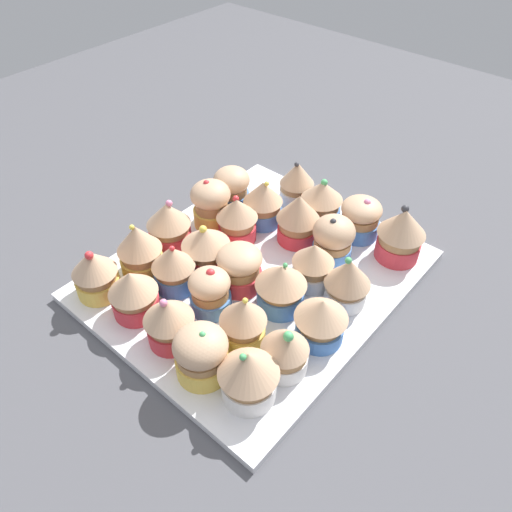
% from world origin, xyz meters
% --- Properties ---
extents(ground_plane, '(1.80, 1.80, 0.03)m').
position_xyz_m(ground_plane, '(0.00, 0.00, -0.01)').
color(ground_plane, '#4C4C51').
extents(baking_tray, '(0.42, 0.36, 0.01)m').
position_xyz_m(baking_tray, '(0.00, 0.00, 0.01)').
color(baking_tray, silver).
rests_on(baking_tray, ground_plane).
extents(cupcake_0, '(0.07, 0.07, 0.08)m').
position_xyz_m(cupcake_0, '(-0.15, -0.12, 0.05)').
color(cupcake_0, white).
rests_on(cupcake_0, baking_tray).
extents(cupcake_1, '(0.06, 0.06, 0.07)m').
position_xyz_m(cupcake_1, '(-0.10, -0.13, 0.05)').
color(cupcake_1, white).
rests_on(cupcake_1, baking_tray).
extents(cupcake_2, '(0.06, 0.06, 0.06)m').
position_xyz_m(cupcake_2, '(-0.04, -0.13, 0.05)').
color(cupcake_2, '#477AC6').
rests_on(cupcake_2, baking_tray).
extents(cupcake_3, '(0.06, 0.06, 0.08)m').
position_xyz_m(cupcake_3, '(0.03, -0.12, 0.05)').
color(cupcake_3, white).
rests_on(cupcake_3, baking_tray).
extents(cupcake_4, '(0.07, 0.07, 0.08)m').
position_xyz_m(cupcake_4, '(0.16, -0.13, 0.05)').
color(cupcake_4, '#D1333D').
rests_on(cupcake_4, baking_tray).
extents(cupcake_5, '(0.06, 0.06, 0.07)m').
position_xyz_m(cupcake_5, '(-0.16, -0.06, 0.05)').
color(cupcake_5, '#EFC651').
rests_on(cupcake_5, baking_tray).
extents(cupcake_6, '(0.06, 0.06, 0.08)m').
position_xyz_m(cupcake_6, '(-0.10, -0.07, 0.05)').
color(cupcake_6, '#EFC651').
rests_on(cupcake_6, baking_tray).
extents(cupcake_7, '(0.07, 0.07, 0.07)m').
position_xyz_m(cupcake_7, '(-0.03, -0.06, 0.05)').
color(cupcake_7, '#477AC6').
rests_on(cupcake_7, baking_tray).
extents(cupcake_8, '(0.06, 0.06, 0.07)m').
position_xyz_m(cupcake_8, '(0.03, -0.07, 0.05)').
color(cupcake_8, white).
rests_on(cupcake_8, baking_tray).
extents(cupcake_9, '(0.06, 0.06, 0.07)m').
position_xyz_m(cupcake_9, '(0.09, -0.06, 0.05)').
color(cupcake_9, '#477AC6').
rests_on(cupcake_9, baking_tray).
extents(cupcake_10, '(0.06, 0.06, 0.07)m').
position_xyz_m(cupcake_10, '(0.16, -0.06, 0.04)').
color(cupcake_10, '#477AC6').
rests_on(cupcake_10, baking_tray).
extents(cupcake_11, '(0.06, 0.06, 0.07)m').
position_xyz_m(cupcake_11, '(-0.15, 0.00, 0.05)').
color(cupcake_11, '#D1333D').
rests_on(cupcake_11, baking_tray).
extents(cupcake_12, '(0.05, 0.05, 0.07)m').
position_xyz_m(cupcake_12, '(-0.09, -0.00, 0.04)').
color(cupcake_12, '#477AC6').
rests_on(cupcake_12, baking_tray).
extents(cupcake_13, '(0.06, 0.06, 0.06)m').
position_xyz_m(cupcake_13, '(-0.03, -0.00, 0.04)').
color(cupcake_13, '#D1333D').
rests_on(cupcake_13, baking_tray).
extents(cupcake_14, '(0.06, 0.06, 0.08)m').
position_xyz_m(cupcake_14, '(0.09, -0.00, 0.05)').
color(cupcake_14, '#D1333D').
rests_on(cupcake_14, baking_tray).
extents(cupcake_15, '(0.06, 0.06, 0.07)m').
position_xyz_m(cupcake_15, '(0.15, 0.00, 0.05)').
color(cupcake_15, '#477AC6').
rests_on(cupcake_15, baking_tray).
extents(cupcake_16, '(0.06, 0.06, 0.07)m').
position_xyz_m(cupcake_16, '(-0.15, 0.07, 0.05)').
color(cupcake_16, '#D1333D').
rests_on(cupcake_16, baking_tray).
extents(cupcake_17, '(0.06, 0.06, 0.07)m').
position_xyz_m(cupcake_17, '(-0.09, 0.06, 0.05)').
color(cupcake_17, '#477AC6').
rests_on(cupcake_17, baking_tray).
extents(cupcake_18, '(0.07, 0.07, 0.07)m').
position_xyz_m(cupcake_18, '(-0.04, 0.06, 0.05)').
color(cupcake_18, '#D1333D').
rests_on(cupcake_18, baking_tray).
extents(cupcake_19, '(0.06, 0.06, 0.07)m').
position_xyz_m(cupcake_19, '(0.04, 0.07, 0.05)').
color(cupcake_19, '#D1333D').
rests_on(cupcake_19, baking_tray).
extents(cupcake_20, '(0.06, 0.06, 0.08)m').
position_xyz_m(cupcake_20, '(0.09, 0.06, 0.05)').
color(cupcake_20, '#477AC6').
rests_on(cupcake_20, baking_tray).
extents(cupcake_21, '(0.05, 0.05, 0.08)m').
position_xyz_m(cupcake_21, '(0.16, 0.06, 0.05)').
color(cupcake_21, white).
rests_on(cupcake_21, baking_tray).
extents(cupcake_22, '(0.06, 0.06, 0.07)m').
position_xyz_m(cupcake_22, '(-0.16, 0.13, 0.05)').
color(cupcake_22, '#EFC651').
rests_on(cupcake_22, baking_tray).
extents(cupcake_23, '(0.06, 0.06, 0.08)m').
position_xyz_m(cupcake_23, '(-0.10, 0.12, 0.05)').
color(cupcake_23, '#EFC651').
rests_on(cupcake_23, baking_tray).
extents(cupcake_24, '(0.06, 0.06, 0.08)m').
position_xyz_m(cupcake_24, '(-0.04, 0.13, 0.05)').
color(cupcake_24, '#D1333D').
rests_on(cupcake_24, baking_tray).
extents(cupcake_25, '(0.06, 0.06, 0.08)m').
position_xyz_m(cupcake_25, '(0.04, 0.12, 0.05)').
color(cupcake_25, '#EFC651').
rests_on(cupcake_25, baking_tray).
extents(cupcake_26, '(0.06, 0.06, 0.07)m').
position_xyz_m(cupcake_26, '(0.09, 0.13, 0.05)').
color(cupcake_26, '#477AC6').
rests_on(cupcake_26, baking_tray).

